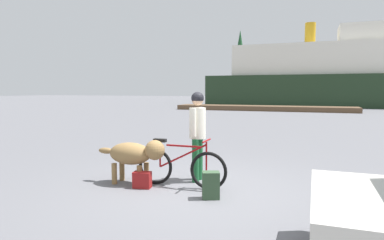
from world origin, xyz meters
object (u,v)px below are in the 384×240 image
object	(u,v)px
person_cyclist	(198,127)
ferry_boat	(344,77)
bicycle	(180,167)
handbag_pannier	(142,180)
dog	(135,154)
backpack	(211,185)

from	to	relation	value
person_cyclist	ferry_boat	distance (m)	32.97
bicycle	handbag_pannier	bearing A→B (deg)	-154.01
ferry_boat	person_cyclist	bearing A→B (deg)	-98.64
dog	backpack	bearing A→B (deg)	-11.59
bicycle	dog	size ratio (longest dim) A/B	1.24
bicycle	person_cyclist	size ratio (longest dim) A/B	1.00
ferry_boat	handbag_pannier	bearing A→B (deg)	-99.75
bicycle	handbag_pannier	size ratio (longest dim) A/B	5.45
person_cyclist	backpack	xyz separation A→B (m)	(0.56, -0.96, -0.84)
bicycle	person_cyclist	distance (m)	0.86
dog	backpack	xyz separation A→B (m)	(1.61, -0.33, -0.35)
person_cyclist	ferry_boat	xyz separation A→B (m)	(4.94, 32.53, 2.08)
dog	handbag_pannier	bearing A→B (deg)	-36.32
backpack	handbag_pannier	bearing A→B (deg)	174.02
dog	handbag_pannier	size ratio (longest dim) A/B	4.41
person_cyclist	dog	bearing A→B (deg)	-149.00
bicycle	backpack	size ratio (longest dim) A/B	3.89
backpack	dog	bearing A→B (deg)	168.41
bicycle	ferry_boat	distance (m)	33.55
dog	handbag_pannier	distance (m)	0.53
person_cyclist	handbag_pannier	size ratio (longest dim) A/B	5.47
ferry_boat	dog	bearing A→B (deg)	-100.23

